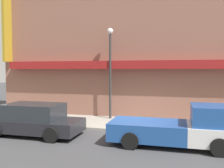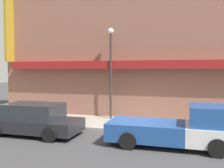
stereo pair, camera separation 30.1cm
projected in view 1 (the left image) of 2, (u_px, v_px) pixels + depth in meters
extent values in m
plane|color=#38383A|center=(134.00, 133.00, 12.28)|extent=(80.00, 80.00, 0.00)
cube|color=gray|center=(139.00, 125.00, 13.87)|extent=(36.00, 3.30, 0.12)
cube|color=brown|center=(147.00, 52.00, 16.67)|extent=(19.80, 3.00, 8.57)
cube|color=maroon|center=(143.00, 65.00, 14.98)|extent=(18.22, 0.60, 0.50)
cube|color=olive|center=(7.00, 23.00, 17.15)|extent=(0.20, 0.80, 5.33)
cube|color=silver|center=(215.00, 134.00, 9.79)|extent=(2.09, 1.92, 0.72)
cube|color=#1E478C|center=(215.00, 115.00, 9.75)|extent=(1.78, 1.76, 0.77)
cube|color=#1E478C|center=(148.00, 130.00, 10.47)|extent=(3.14, 1.92, 0.72)
cylinder|color=black|center=(213.00, 134.00, 10.72)|extent=(0.67, 0.22, 0.67)
cylinder|color=black|center=(220.00, 148.00, 8.87)|extent=(0.67, 0.22, 0.67)
cylinder|color=black|center=(138.00, 130.00, 11.56)|extent=(0.67, 0.22, 0.67)
cylinder|color=black|center=(130.00, 141.00, 9.71)|extent=(0.67, 0.22, 0.67)
cube|color=black|center=(34.00, 125.00, 11.87)|extent=(4.56, 1.90, 0.58)
cube|color=#23282D|center=(34.00, 111.00, 11.83)|extent=(2.64, 1.71, 0.72)
cylinder|color=black|center=(70.00, 125.00, 12.43)|extent=(0.67, 0.22, 0.67)
cylinder|color=black|center=(51.00, 135.00, 10.60)|extent=(0.67, 0.22, 0.67)
cylinder|color=black|center=(21.00, 122.00, 13.16)|extent=(0.67, 0.22, 0.67)
cylinder|color=#196633|center=(140.00, 124.00, 12.63)|extent=(0.16, 0.16, 0.50)
sphere|color=#196633|center=(140.00, 118.00, 12.61)|extent=(0.15, 0.15, 0.15)
cylinder|color=#2D2D2D|center=(110.00, 77.00, 15.19)|extent=(0.14, 0.14, 5.14)
sphere|color=silver|center=(110.00, 31.00, 15.04)|extent=(0.36, 0.36, 0.36)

